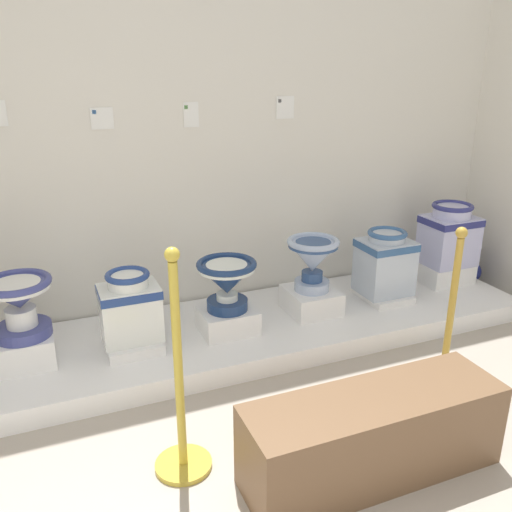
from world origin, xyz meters
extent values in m
cube|color=#A3998C|center=(2.08, 0.90, -0.01)|extent=(6.16, 5.79, 0.02)
cube|color=silver|center=(2.08, 3.02, 1.60)|extent=(4.36, 0.06, 3.20)
cube|color=white|center=(2.08, 2.49, 0.06)|extent=(3.67, 0.96, 0.13)
cube|color=white|center=(0.57, 2.49, 0.22)|extent=(0.30, 0.31, 0.18)
cylinder|color=#3B4287|center=(0.57, 2.49, 0.34)|extent=(0.31, 0.31, 0.06)
cylinder|color=white|center=(0.57, 2.49, 0.42)|extent=(0.17, 0.17, 0.11)
cone|color=#3B4287|center=(0.57, 2.49, 0.55)|extent=(0.37, 0.37, 0.15)
cylinder|color=white|center=(0.57, 2.49, 0.61)|extent=(0.36, 0.36, 0.03)
torus|color=#3B4287|center=(0.57, 2.49, 0.63)|extent=(0.38, 0.38, 0.04)
cylinder|color=white|center=(0.57, 2.49, 0.62)|extent=(0.26, 0.26, 0.01)
cube|color=white|center=(1.16, 2.44, 0.16)|extent=(0.32, 0.35, 0.06)
cube|color=white|center=(1.16, 2.44, 0.36)|extent=(0.35, 0.25, 0.34)
cube|color=navy|center=(1.16, 2.44, 0.50)|extent=(0.35, 0.26, 0.05)
cylinder|color=white|center=(1.16, 2.44, 0.57)|extent=(0.23, 0.23, 0.07)
torus|color=navy|center=(1.16, 2.44, 0.60)|extent=(0.26, 0.26, 0.04)
cube|color=white|center=(1.77, 2.43, 0.21)|extent=(0.35, 0.30, 0.15)
cylinder|color=navy|center=(1.77, 2.43, 0.31)|extent=(0.26, 0.26, 0.07)
cylinder|color=white|center=(1.77, 2.43, 0.37)|extent=(0.14, 0.14, 0.04)
cone|color=navy|center=(1.77, 2.43, 0.49)|extent=(0.37, 0.37, 0.19)
cylinder|color=white|center=(1.77, 2.43, 0.57)|extent=(0.36, 0.36, 0.03)
torus|color=navy|center=(1.77, 2.43, 0.59)|extent=(0.38, 0.38, 0.04)
cylinder|color=white|center=(1.77, 2.43, 0.58)|extent=(0.26, 0.26, 0.01)
cube|color=white|center=(2.41, 2.49, 0.21)|extent=(0.33, 0.35, 0.16)
cylinder|color=#A4B7D8|center=(2.41, 2.49, 0.32)|extent=(0.24, 0.24, 0.07)
cylinder|color=navy|center=(2.41, 2.49, 0.39)|extent=(0.14, 0.14, 0.07)
cone|color=#A4B7D8|center=(2.41, 2.49, 0.53)|extent=(0.34, 0.34, 0.21)
cylinder|color=navy|center=(2.41, 2.49, 0.62)|extent=(0.33, 0.33, 0.03)
torus|color=#A4B7D8|center=(2.41, 2.49, 0.64)|extent=(0.35, 0.35, 0.04)
cylinder|color=navy|center=(2.41, 2.49, 0.63)|extent=(0.24, 0.24, 0.01)
cube|color=white|center=(3.00, 2.49, 0.15)|extent=(0.31, 0.38, 0.04)
cube|color=silver|center=(3.00, 2.49, 0.37)|extent=(0.36, 0.30, 0.40)
cube|color=#345C92|center=(3.00, 2.49, 0.53)|extent=(0.36, 0.31, 0.05)
cylinder|color=silver|center=(3.00, 2.49, 0.60)|extent=(0.26, 0.26, 0.06)
torus|color=#345C92|center=(3.00, 2.49, 0.63)|extent=(0.28, 0.28, 0.04)
cube|color=white|center=(3.63, 2.56, 0.21)|extent=(0.39, 0.28, 0.15)
cube|color=silver|center=(3.63, 2.56, 0.47)|extent=(0.38, 0.31, 0.38)
cube|color=navy|center=(3.63, 2.56, 0.63)|extent=(0.38, 0.32, 0.05)
cylinder|color=silver|center=(3.63, 2.56, 0.70)|extent=(0.28, 0.28, 0.08)
torus|color=navy|center=(3.63, 2.56, 0.74)|extent=(0.31, 0.31, 0.04)
cube|color=white|center=(1.17, 2.99, 1.44)|extent=(0.14, 0.01, 0.13)
cube|color=#386BAD|center=(1.13, 2.98, 1.48)|extent=(0.02, 0.01, 0.02)
cube|color=white|center=(1.74, 2.99, 1.44)|extent=(0.10, 0.01, 0.16)
cube|color=#5B9E4C|center=(1.71, 2.98, 1.49)|extent=(0.02, 0.01, 0.02)
cube|color=white|center=(2.42, 2.99, 1.47)|extent=(0.13, 0.01, 0.15)
cube|color=slate|center=(2.37, 2.98, 1.51)|extent=(0.02, 0.01, 0.02)
cylinder|color=white|center=(3.96, 2.67, 0.01)|extent=(0.14, 0.14, 0.03)
ellipsoid|color=navy|center=(3.96, 2.67, 0.13)|extent=(0.23, 0.23, 0.20)
cylinder|color=navy|center=(3.96, 2.67, 0.29)|extent=(0.14, 0.14, 0.12)
torus|color=white|center=(3.96, 2.67, 0.35)|extent=(0.18, 0.18, 0.02)
cylinder|color=gold|center=(1.21, 1.46, 0.01)|extent=(0.26, 0.26, 0.02)
cylinder|color=gold|center=(1.21, 1.46, 0.52)|extent=(0.04, 0.04, 0.99)
sphere|color=gold|center=(1.21, 1.46, 1.04)|extent=(0.06, 0.06, 0.06)
cylinder|color=gold|center=(2.81, 1.59, 0.01)|extent=(0.23, 0.23, 0.02)
cylinder|color=gold|center=(2.81, 1.59, 0.45)|extent=(0.04, 0.04, 0.86)
sphere|color=gold|center=(2.81, 1.59, 0.91)|extent=(0.06, 0.06, 0.06)
cube|color=brown|center=(1.99, 1.11, 0.20)|extent=(1.19, 0.36, 0.40)
camera|label=1|loc=(0.74, -0.55, 1.77)|focal=38.15mm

